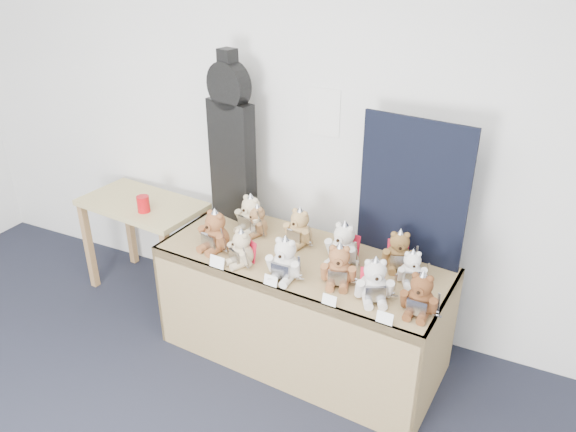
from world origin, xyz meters
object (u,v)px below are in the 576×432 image
at_px(side_table, 144,217).
at_px(teddy_front_far_right, 374,282).
at_px(teddy_back_centre_right, 343,245).
at_px(teddy_back_far_left, 257,221).
at_px(teddy_front_end, 420,296).
at_px(teddy_back_centre_left, 299,228).
at_px(teddy_back_end, 412,269).
at_px(teddy_front_centre, 285,260).
at_px(teddy_back_left, 250,215).
at_px(teddy_front_left, 241,249).
at_px(guitar_case, 231,140).
at_px(teddy_back_right, 399,252).
at_px(red_cup, 143,204).
at_px(teddy_front_right, 339,267).
at_px(teddy_front_far_left, 215,232).
at_px(display_table, 297,285).

bearing_deg(side_table, teddy_front_far_right, -5.99).
relative_size(teddy_back_centre_right, teddy_back_far_left, 1.28).
distance_m(side_table, teddy_front_end, 2.18).
bearing_deg(teddy_back_centre_left, teddy_back_end, 2.28).
xyz_separation_m(teddy_front_centre, teddy_back_far_left, (-0.39, 0.39, -0.02)).
xyz_separation_m(teddy_front_end, teddy_back_centre_right, (-0.53, 0.30, 0.01)).
relative_size(teddy_front_far_right, teddy_back_left, 1.01).
bearing_deg(teddy_front_end, teddy_front_left, 179.71).
distance_m(guitar_case, teddy_back_centre_right, 1.02).
relative_size(teddy_back_right, teddy_back_end, 1.18).
bearing_deg(teddy_back_left, teddy_back_right, 11.90).
height_order(red_cup, teddy_front_centre, teddy_front_centre).
height_order(teddy_front_far_right, teddy_back_far_left, teddy_front_far_right).
height_order(teddy_back_centre_right, teddy_back_right, teddy_back_centre_right).
bearing_deg(teddy_back_left, side_table, -167.38).
distance_m(teddy_front_end, teddy_back_right, 0.45).
height_order(guitar_case, teddy_front_right, guitar_case).
bearing_deg(teddy_back_right, teddy_back_centre_left, 161.05).
distance_m(red_cup, teddy_front_far_left, 0.74).
relative_size(display_table, teddy_back_right, 6.77).
relative_size(red_cup, teddy_back_far_left, 0.51).
bearing_deg(teddy_back_far_left, teddy_front_end, 4.41).
distance_m(side_table, guitar_case, 0.98).
height_order(teddy_front_right, teddy_back_left, teddy_back_left).
bearing_deg(teddy_front_left, teddy_back_far_left, 132.28).
bearing_deg(teddy_back_centre_left, teddy_front_far_right, -19.38).
height_order(display_table, teddy_front_left, teddy_front_left).
xyz_separation_m(teddy_front_right, teddy_back_left, (-0.74, 0.33, 0.00)).
bearing_deg(teddy_back_far_left, side_table, -159.06).
xyz_separation_m(side_table, teddy_front_far_left, (0.83, -0.31, 0.23)).
height_order(teddy_front_centre, teddy_back_end, teddy_front_centre).
xyz_separation_m(display_table, teddy_back_left, (-0.45, 0.24, 0.27)).
height_order(red_cup, teddy_back_left, teddy_back_left).
relative_size(display_table, teddy_back_far_left, 7.93).
xyz_separation_m(teddy_front_left, teddy_back_end, (0.95, 0.24, -0.01)).
height_order(teddy_front_centre, teddy_front_far_right, teddy_front_centre).
bearing_deg(teddy_front_centre, teddy_back_centre_left, 102.75).
bearing_deg(teddy_back_right, guitar_case, 153.71).
distance_m(display_table, teddy_front_left, 0.42).
xyz_separation_m(teddy_front_far_right, teddy_back_right, (0.03, 0.37, -0.01)).
xyz_separation_m(teddy_front_left, teddy_back_left, (-0.16, 0.39, 0.01)).
height_order(teddy_front_right, teddy_back_end, teddy_front_right).
distance_m(teddy_front_far_right, teddy_front_end, 0.25).
bearing_deg(teddy_back_far_left, teddy_back_centre_left, 23.33).
bearing_deg(teddy_front_right, teddy_front_centre, 179.81).
bearing_deg(teddy_front_left, side_table, -172.63).
relative_size(display_table, teddy_front_right, 6.56).
height_order(guitar_case, teddy_back_centre_right, guitar_case).
xyz_separation_m(side_table, teddy_back_centre_right, (1.59, -0.12, 0.23)).
relative_size(display_table, teddy_front_end, 6.65).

